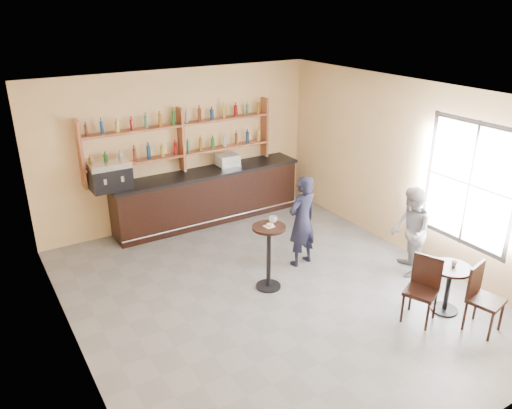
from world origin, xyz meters
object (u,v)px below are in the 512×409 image
bar_counter (208,196)px  cafe_table (448,289)px  pastry_case (228,161)px  man_main (302,221)px  patron_second (410,232)px  espresso_machine (110,176)px  pedestal_table (269,257)px  chair_south (486,300)px  chair_west (421,291)px

bar_counter → cafe_table: size_ratio=5.41×
bar_counter → pastry_case: pastry_case is taller
man_main → patron_second: 1.84m
espresso_machine → patron_second: 5.52m
cafe_table → pedestal_table: bearing=134.4°
cafe_table → espresso_machine: bearing=126.0°
man_main → espresso_machine: bearing=-53.8°
pastry_case → cafe_table: 5.14m
pastry_case → chair_south: size_ratio=0.46×
pedestal_table → chair_south: pedestal_table is taller
chair_south → bar_counter: bearing=93.6°
man_main → chair_south: (1.06, -2.97, -0.33)m
bar_counter → man_main: 2.66m
pastry_case → patron_second: size_ratio=0.29×
espresso_machine → cafe_table: bearing=-55.1°
man_main → patron_second: (1.38, -1.22, -0.05)m
pastry_case → chair_west: bearing=-75.6°
cafe_table → patron_second: size_ratio=0.49×
espresso_machine → pedestal_table: size_ratio=0.67×
pedestal_table → cafe_table: 2.79m
bar_counter → man_main: man_main is taller
pedestal_table → chair_west: size_ratio=1.12×
espresso_machine → chair_west: size_ratio=0.74×
pastry_case → espresso_machine: bearing=-171.8°
pedestal_table → chair_south: 3.27m
pedestal_table → bar_counter: bearing=83.0°
pedestal_table → patron_second: 2.48m
pedestal_table → patron_second: (2.32, -0.85, 0.23)m
chair_west → patron_second: bearing=116.1°
espresso_machine → man_main: size_ratio=0.45×
pastry_case → cafe_table: size_ratio=0.60×
bar_counter → man_main: size_ratio=2.48×
espresso_machine → pedestal_table: 3.48m
pedestal_table → man_main: (0.94, 0.38, 0.28)m
man_main → bar_counter: bearing=-86.3°
pastry_case → pedestal_table: size_ratio=0.41×
bar_counter → man_main: (0.57, -2.58, 0.27)m
man_main → chair_west: bearing=92.4°
bar_counter → chair_south: 5.78m
bar_counter → cafe_table: 5.20m
cafe_table → patron_second: bearing=72.2°
espresso_machine → chair_south: 6.69m
espresso_machine → man_main: 3.69m
patron_second → espresso_machine: bearing=-98.4°
pastry_case → pedestal_table: bearing=-98.1°
bar_counter → chair_west: bearing=-78.0°
pastry_case → chair_south: bearing=-70.2°
man_main → chair_south: man_main is taller
espresso_machine → chair_west: espresso_machine is taller
chair_west → pastry_case: bearing=162.3°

